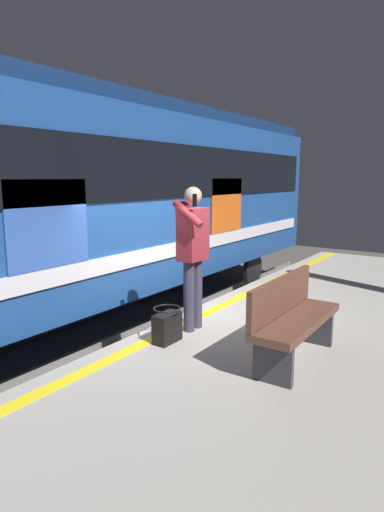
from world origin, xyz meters
name	(u,v)px	position (x,y,z in m)	size (l,w,h in m)	color
ground_plane	(186,370)	(0.00, 0.00, 0.00)	(24.99, 24.99, 0.00)	#4C4742
platform	(369,388)	(0.00, 2.58, 0.45)	(12.59, 5.16, 0.91)	#9E998E
safety_line	(203,315)	(0.00, 0.30, 0.91)	(12.34, 0.16, 0.01)	yellow
track_rail_near	(108,342)	(0.00, -1.61, 0.08)	(16.37, 0.08, 0.16)	slate
track_rail_far	(53,326)	(0.00, -3.05, 0.08)	(16.37, 0.08, 0.16)	slate
train_carriage	(97,195)	(-0.56, -2.32, 2.53)	(12.45, 2.89, 3.99)	#1E478C
passenger	(193,247)	(0.53, 0.49, 1.99)	(0.57, 0.55, 1.82)	#383347
handbag	(167,326)	(1.08, 0.50, 1.10)	(0.36, 0.33, 0.42)	black
bench	(292,316)	(0.75, 1.91, 1.40)	(1.52, 0.44, 0.90)	brown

